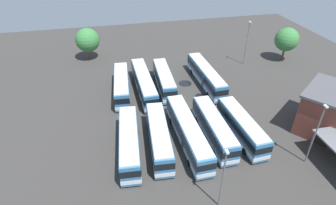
{
  "coord_description": "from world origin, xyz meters",
  "views": [
    {
      "loc": [
        -35.49,
        9.22,
        26.15
      ],
      "look_at": [
        0.76,
        0.85,
        1.51
      ],
      "focal_mm": 29.52,
      "sensor_mm": 36.0,
      "label": 1
    }
  ],
  "objects": [
    {
      "name": "bus_row0_slot3",
      "position": [
        -7.52,
        4.01,
        1.83
      ],
      "size": [
        12.23,
        3.45,
        3.46
      ],
      "color": "teal",
      "rests_on": "ground_plane"
    },
    {
      "name": "bus_row1_slot3",
      "position": [
        7.39,
        3.75,
        1.83
      ],
      "size": [
        14.6,
        2.75,
        3.46
      ],
      "color": "teal",
      "rests_on": "ground_plane"
    },
    {
      "name": "bus_row0_slot0",
      "position": [
        -8.04,
        -7.76,
        1.83
      ],
      "size": [
        11.41,
        2.98,
        3.46
      ],
      "color": "teal",
      "rests_on": "ground_plane"
    },
    {
      "name": "tree_northeast",
      "position": [
        14.06,
        -28.34,
        4.79
      ],
      "size": [
        5.01,
        5.01,
        7.31
      ],
      "color": "brown",
      "rests_on": "ground_plane"
    },
    {
      "name": "bus_row0_slot2",
      "position": [
        -7.49,
        -0.05,
        1.83
      ],
      "size": [
        14.6,
        2.75,
        3.46
      ],
      "color": "teal",
      "rests_on": "ground_plane"
    },
    {
      "name": "lamp_post_near_entrance",
      "position": [
        14.21,
        -19.07,
        5.06
      ],
      "size": [
        0.56,
        0.28,
        9.28
      ],
      "color": "slate",
      "rests_on": "ground_plane"
    },
    {
      "name": "puddle_front_lane",
      "position": [
        3.55,
        -5.86,
        0.0
      ],
      "size": [
        2.18,
        2.18,
        0.01
      ],
      "primitive_type": "cylinder",
      "color": "black",
      "rests_on": "ground_plane"
    },
    {
      "name": "bus_row1_slot4",
      "position": [
        7.55,
        7.67,
        1.83
      ],
      "size": [
        12.27,
        3.36,
        3.46
      ],
      "color": "teal",
      "rests_on": "ground_plane"
    },
    {
      "name": "bus_row0_slot1",
      "position": [
        -7.37,
        -3.87,
        1.83
      ],
      "size": [
        12.13,
        2.55,
        3.46
      ],
      "color": "teal",
      "rests_on": "ground_plane"
    },
    {
      "name": "bus_row1_slot0",
      "position": [
        7.54,
        -7.99,
        1.83
      ],
      "size": [
        14.62,
        2.87,
        3.46
      ],
      "color": "teal",
      "rests_on": "ground_plane"
    },
    {
      "name": "bus_row0_slot4",
      "position": [
        -7.7,
        8.03,
        1.83
      ],
      "size": [
        12.37,
        3.49,
        3.46
      ],
      "color": "teal",
      "rests_on": "ground_plane"
    },
    {
      "name": "tree_north_edge",
      "position": [
        24.35,
        13.35,
        4.4
      ],
      "size": [
        5.17,
        5.17,
        6.99
      ],
      "color": "brown",
      "rests_on": "ground_plane"
    },
    {
      "name": "puddle_back_corner",
      "position": [
        8.72,
        -4.36,
        0.0
      ],
      "size": [
        2.51,
        2.51,
        0.01
      ],
      "primitive_type": "cylinder",
      "color": "black",
      "rests_on": "ground_plane"
    },
    {
      "name": "bus_row1_slot2",
      "position": [
        7.83,
        -0.05,
        1.83
      ],
      "size": [
        12.01,
        2.97,
        3.46
      ],
      "color": "teal",
      "rests_on": "ground_plane"
    },
    {
      "name": "ground_plane",
      "position": [
        0.0,
        0.0,
        0.0
      ],
      "size": [
        94.91,
        94.91,
        0.0
      ],
      "primitive_type": "plane",
      "color": "#383533"
    },
    {
      "name": "depot_building",
      "position": [
        -9.78,
        -21.06,
        3.3
      ],
      "size": [
        12.03,
        12.04,
        6.56
      ],
      "color": "brown",
      "rests_on": "ground_plane"
    },
    {
      "name": "lamp_post_mid_lot",
      "position": [
        -18.18,
        -0.47,
        4.45
      ],
      "size": [
        0.56,
        0.28,
        8.07
      ],
      "color": "slate",
      "rests_on": "ground_plane"
    },
    {
      "name": "lamp_post_far_corner",
      "position": [
        -14.54,
        -13.86,
        4.8
      ],
      "size": [
        0.56,
        0.28,
        8.77
      ],
      "color": "slate",
      "rests_on": "ground_plane"
    }
  ]
}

